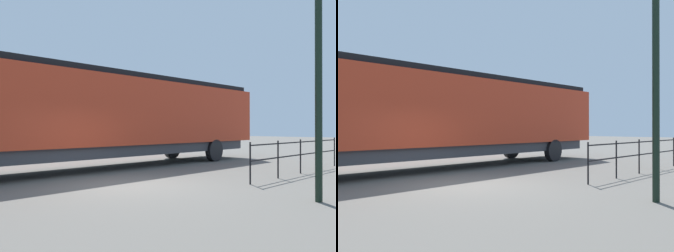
# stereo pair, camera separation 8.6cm
# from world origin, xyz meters

# --- Properties ---
(ground_plane) EXTENTS (120.00, 120.00, 0.00)m
(ground_plane) POSITION_xyz_m (0.00, 0.00, 0.00)
(ground_plane) COLOR #666059
(locomotive) EXTENTS (3.15, 17.89, 3.94)m
(locomotive) POSITION_xyz_m (-4.20, 2.88, 2.23)
(locomotive) COLOR red
(locomotive) RESTS_ON ground_plane
(platform_fence) EXTENTS (0.05, 7.28, 1.26)m
(platform_fence) POSITION_xyz_m (2.47, 6.25, 0.81)
(platform_fence) COLOR black
(platform_fence) RESTS_ON ground_plane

